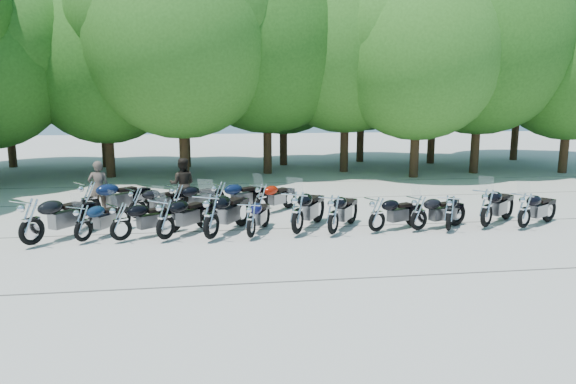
{
  "coord_description": "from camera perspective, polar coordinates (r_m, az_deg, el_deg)",
  "views": [
    {
      "loc": [
        -2.03,
        -13.17,
        3.77
      ],
      "look_at": [
        0.0,
        1.5,
        1.1
      ],
      "focal_mm": 32.0,
      "sensor_mm": 36.0,
      "label": 1
    }
  ],
  "objects": [
    {
      "name": "ground",
      "position": [
        13.85,
        0.85,
        -5.58
      ],
      "size": [
        90.0,
        90.0,
        0.0
      ],
      "primitive_type": "plane",
      "color": "#A39E93",
      "rests_on": "ground"
    },
    {
      "name": "tree_3",
      "position": [
        24.59,
        -11.89,
        15.96
      ],
      "size": [
        8.7,
        8.7,
        10.67
      ],
      "color": "#3A2614",
      "rests_on": "ground"
    },
    {
      "name": "motorcycle_14",
      "position": [
        16.88,
        -16.43,
        -1.07
      ],
      "size": [
        2.06,
        1.73,
        1.17
      ],
      "primitive_type": null,
      "rotation": [
        0.0,
        0.0,
        2.19
      ],
      "color": "black",
      "rests_on": "ground"
    },
    {
      "name": "motorcycle_3",
      "position": [
        14.11,
        -13.49,
        -2.82
      ],
      "size": [
        1.98,
        2.27,
        1.31
      ],
      "primitive_type": null,
      "rotation": [
        0.0,
        0.0,
        2.49
      ],
      "color": "black",
      "rests_on": "ground"
    },
    {
      "name": "motorcycle_4",
      "position": [
        13.88,
        -8.54,
        -2.56
      ],
      "size": [
        1.94,
        2.63,
        1.46
      ],
      "primitive_type": null,
      "rotation": [
        0.0,
        0.0,
        2.63
      ],
      "color": "black",
      "rests_on": "ground"
    },
    {
      "name": "motorcycle_12",
      "position": [
        16.48,
        24.82,
        -1.75
      ],
      "size": [
        2.23,
        1.71,
        1.24
      ],
      "primitive_type": null,
      "rotation": [
        0.0,
        0.0,
        2.12
      ],
      "color": "black",
      "rests_on": "ground"
    },
    {
      "name": "rider_1",
      "position": [
        17.98,
        -11.65,
        0.86
      ],
      "size": [
        0.94,
        0.77,
        1.82
      ],
      "primitive_type": "imported",
      "rotation": [
        0.0,
        0.0,
        3.05
      ],
      "color": "black",
      "rests_on": "ground"
    },
    {
      "name": "motorcycle_0",
      "position": [
        14.73,
        -26.67,
        -2.82
      ],
      "size": [
        2.09,
        2.56,
        1.45
      ],
      "primitive_type": null,
      "rotation": [
        0.0,
        0.0,
        2.54
      ],
      "color": "black",
      "rests_on": "ground"
    },
    {
      "name": "motorcycle_13",
      "position": [
        17.1,
        -21.22,
        -0.74
      ],
      "size": [
        2.5,
        2.18,
        1.45
      ],
      "primitive_type": null,
      "rotation": [
        0.0,
        0.0,
        2.23
      ],
      "color": "#0C1837",
      "rests_on": "ground"
    },
    {
      "name": "tree_7",
      "position": [
        28.36,
        20.7,
        14.89
      ],
      "size": [
        8.79,
        8.79,
        10.79
      ],
      "color": "#3A2614",
      "rests_on": "ground"
    },
    {
      "name": "tree_9",
      "position": [
        32.89,
        -29.02,
        12.02
      ],
      "size": [
        7.59,
        7.59,
        9.32
      ],
      "color": "#3A2614",
      "rests_on": "ground"
    },
    {
      "name": "rider_0",
      "position": [
        17.78,
        -20.27,
        0.35
      ],
      "size": [
        0.7,
        0.49,
        1.83
      ],
      "primitive_type": "imported",
      "rotation": [
        0.0,
        0.0,
        3.23
      ],
      "color": "#504239",
      "rests_on": "ground"
    },
    {
      "name": "motorcycle_6",
      "position": [
        14.24,
        1.07,
        -2.17
      ],
      "size": [
        1.91,
        2.57,
        1.43
      ],
      "primitive_type": null,
      "rotation": [
        0.0,
        0.0,
        2.63
      ],
      "color": "black",
      "rests_on": "ground"
    },
    {
      "name": "tree_12",
      "position": [
        29.95,
        -0.52,
        13.96
      ],
      "size": [
        7.88,
        7.88,
        9.67
      ],
      "color": "#3A2614",
      "rests_on": "ground"
    },
    {
      "name": "motorcycle_7",
      "position": [
        14.31,
        5.06,
        -2.39
      ],
      "size": [
        1.85,
        2.33,
        1.31
      ],
      "primitive_type": null,
      "rotation": [
        0.0,
        0.0,
        2.57
      ],
      "color": "black",
      "rests_on": "ground"
    },
    {
      "name": "tree_13",
      "position": [
        31.94,
        8.25,
        14.19
      ],
      "size": [
        8.31,
        8.31,
        10.2
      ],
      "color": "#3A2614",
      "rests_on": "ground"
    },
    {
      "name": "tree_5",
      "position": [
        27.34,
        6.48,
        16.04
      ],
      "size": [
        9.04,
        9.04,
        11.1
      ],
      "color": "#3A2614",
      "rests_on": "ground"
    },
    {
      "name": "motorcycle_9",
      "position": [
        15.2,
        14.36,
        -2.16
      ],
      "size": [
        2.2,
        1.38,
        1.19
      ],
      "primitive_type": null,
      "rotation": [
        0.0,
        0.0,
        1.95
      ],
      "color": "black",
      "rests_on": "ground"
    },
    {
      "name": "tree_2",
      "position": [
        26.58,
        -19.72,
        12.96
      ],
      "size": [
        7.31,
        7.31,
        8.97
      ],
      "color": "#3A2614",
      "rests_on": "ground"
    },
    {
      "name": "motorcycle_16",
      "position": [
        16.63,
        -7.61,
        -0.63
      ],
      "size": [
        2.32,
        1.98,
        1.33
      ],
      "primitive_type": null,
      "rotation": [
        0.0,
        0.0,
        2.21
      ],
      "color": "#0B1632",
      "rests_on": "ground"
    },
    {
      "name": "motorcycle_1",
      "position": [
        14.61,
        -21.87,
        -3.11
      ],
      "size": [
        1.62,
        2.11,
        1.18
      ],
      "primitive_type": null,
      "rotation": [
        0.0,
        0.0,
        2.6
      ],
      "color": "#0D203D",
      "rests_on": "ground"
    },
    {
      "name": "motorcycle_2",
      "position": [
        14.34,
        -18.12,
        -3.03
      ],
      "size": [
        2.13,
        1.8,
        1.22
      ],
      "primitive_type": null,
      "rotation": [
        0.0,
        0.0,
        2.2
      ],
      "color": "black",
      "rests_on": "ground"
    },
    {
      "name": "motorcycle_5",
      "position": [
        13.98,
        -4.12,
        -2.98
      ],
      "size": [
        1.3,
        2.16,
        1.17
      ],
      "primitive_type": null,
      "rotation": [
        0.0,
        0.0,
        2.79
      ],
      "color": "#0D0F3D",
      "rests_on": "ground"
    },
    {
      "name": "motorcycle_15",
      "position": [
        16.73,
        -12.16,
        -0.83
      ],
      "size": [
        2.13,
        1.98,
        1.26
      ],
      "primitive_type": null,
      "rotation": [
        0.0,
        0.0,
        2.29
      ],
      "color": "black",
      "rests_on": "ground"
    },
    {
      "name": "tree_15",
      "position": [
        35.63,
        24.56,
        14.57
      ],
      "size": [
        9.67,
        9.67,
        11.86
      ],
      "color": "#3A2614",
      "rests_on": "ground"
    },
    {
      "name": "motorcycle_17",
      "position": [
        16.79,
        -2.97,
        -0.67
      ],
      "size": [
        1.95,
        1.98,
        1.2
      ],
      "primitive_type": null,
      "rotation": [
        0.0,
        0.0,
        2.37
      ],
      "color": "#951505",
      "rests_on": "ground"
    },
    {
      "name": "motorcycle_10",
      "position": [
        15.39,
        17.5,
        -2.12
      ],
      "size": [
        1.68,
        2.17,
        1.21
      ],
      "primitive_type": null,
      "rotation": [
        0.0,
        0.0,
        2.59
      ],
      "color": "black",
      "rests_on": "ground"
    },
    {
      "name": "tree_11",
      "position": [
        29.7,
        -11.52,
        13.35
      ],
      "size": [
        7.56,
        7.56,
        9.28
      ],
      "color": "#3A2614",
      "rests_on": "ground"
    },
    {
      "name": "motorcycle_11",
      "position": [
        16.14,
        21.24,
        -1.55
      ],
      "size": [
        2.29,
        2.1,
        1.35
      ],
      "primitive_type": null,
      "rotation": [
        0.0,
        0.0,
        2.27
      ],
      "color": "black",
      "rests_on": "ground"
    },
    {
      "name": "tree_10",
      "position": [
        30.84,
        -20.12,
        13.12
      ],
      "size": [
        7.78,
        7.78,
        9.55
      ],
      "color": "#3A2614",
      "rests_on": "ground"
    },
    {
      "name": "tree_8",
      "position": [
        30.26,
        29.03,
        12.2
      ],
      "size": [
        7.53,
        7.53,
        9.25
      ],
      "color": "#3A2614",
      "rests_on": "ground"
    },
    {
      "name": "motorcycle_8",
      "position": [
        14.78,
        9.87,
        -2.35
      ],
      "size": [
        2.17,
        1.46,
        1.18
      ],
      "primitive_type": null,
      "rotation": [
        0.0,
        0.0,
        2.01
      ],
      "color": "black",
      "rests_on": "ground"
    },
    {
      "name": "tree_6",
      "position": [
        25.91,
        14.32,
        14.44
      ],
      "size": [
        8.0,
        8.0,
        9.82
      ],
      "color": "#3A2614",
      "rests_on": "ground"
    },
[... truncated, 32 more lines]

